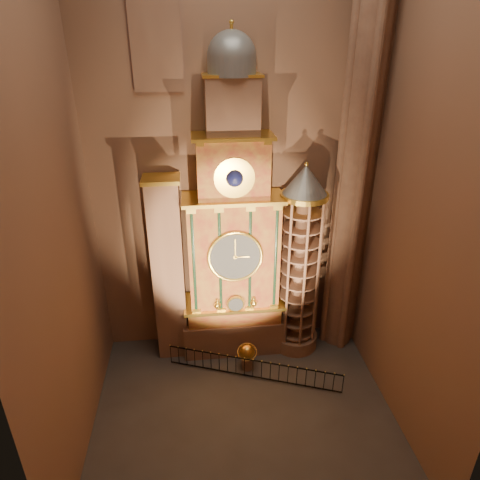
{
  "coord_description": "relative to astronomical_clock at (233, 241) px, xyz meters",
  "views": [
    {
      "loc": [
        -1.84,
        -14.67,
        16.18
      ],
      "look_at": [
        0.13,
        3.0,
        7.68
      ],
      "focal_mm": 32.0,
      "sensor_mm": 36.0,
      "label": 1
    }
  ],
  "objects": [
    {
      "name": "floor",
      "position": [
        0.0,
        -4.96,
        -6.68
      ],
      "size": [
        14.0,
        14.0,
        0.0
      ],
      "primitive_type": "plane",
      "color": "#383330",
      "rests_on": "ground"
    },
    {
      "name": "wall_back",
      "position": [
        0.0,
        1.04,
        4.32
      ],
      "size": [
        22.0,
        0.0,
        22.0
      ],
      "primitive_type": "plane",
      "rotation": [
        1.57,
        0.0,
        0.0
      ],
      "color": "#91654E",
      "rests_on": "floor"
    },
    {
      "name": "wall_left",
      "position": [
        -7.0,
        -4.96,
        4.32
      ],
      "size": [
        0.0,
        22.0,
        22.0
      ],
      "primitive_type": "plane",
      "rotation": [
        1.57,
        0.0,
        1.57
      ],
      "color": "#91654E",
      "rests_on": "floor"
    },
    {
      "name": "wall_right",
      "position": [
        7.0,
        -4.96,
        4.32
      ],
      "size": [
        0.0,
        22.0,
        22.0
      ],
      "primitive_type": "plane",
      "rotation": [
        1.57,
        0.0,
        -1.57
      ],
      "color": "#91654E",
      "rests_on": "floor"
    },
    {
      "name": "astronomical_clock",
      "position": [
        0.0,
        0.0,
        0.0
      ],
      "size": [
        5.6,
        2.41,
        16.7
      ],
      "color": "#8C634C",
      "rests_on": "floor"
    },
    {
      "name": "portrait_tower",
      "position": [
        -3.4,
        0.02,
        -1.53
      ],
      "size": [
        1.8,
        1.6,
        10.2
      ],
      "color": "#8C634C",
      "rests_on": "floor"
    },
    {
      "name": "stair_turret",
      "position": [
        3.5,
        -0.26,
        -1.41
      ],
      "size": [
        2.5,
        2.5,
        10.8
      ],
      "color": "#8C634C",
      "rests_on": "floor"
    },
    {
      "name": "gothic_pier",
      "position": [
        6.1,
        0.04,
        4.32
      ],
      "size": [
        2.04,
        2.04,
        22.0
      ],
      "color": "#8C634C",
      "rests_on": "floor"
    },
    {
      "name": "stained_glass_window",
      "position": [
        -3.2,
        0.95,
        9.82
      ],
      "size": [
        2.2,
        0.14,
        5.2
      ],
      "color": "navy",
      "rests_on": "wall_back"
    },
    {
      "name": "celestial_globe",
      "position": [
        0.51,
        -1.97,
        -5.76
      ],
      "size": [
        1.2,
        1.14,
        1.53
      ],
      "color": "#8C634C",
      "rests_on": "floor"
    },
    {
      "name": "iron_railing",
      "position": [
        0.72,
        -2.73,
        -6.06
      ],
      "size": [
        8.55,
        3.23,
        1.14
      ],
      "color": "black",
      "rests_on": "floor"
    }
  ]
}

